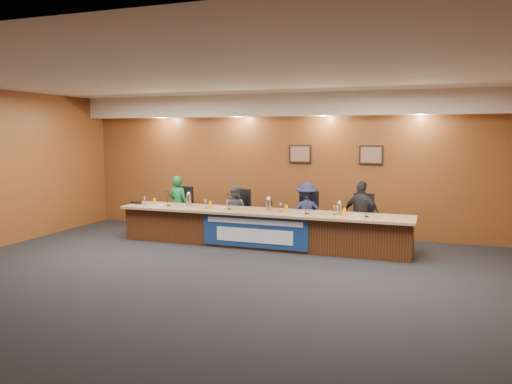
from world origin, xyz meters
TOP-DOWN VIEW (x-y plane):
  - floor at (0.00, 0.00)m, footprint 10.00×10.00m
  - ceiling at (0.00, 0.00)m, footprint 10.00×8.00m
  - wall_back at (0.00, 4.00)m, footprint 10.00×0.04m
  - soffit at (0.00, 3.75)m, footprint 10.00×0.50m
  - dais_body at (0.00, 2.40)m, footprint 6.00×0.80m
  - dais_top at (0.00, 2.35)m, footprint 6.10×0.95m
  - banner at (0.00, 1.99)m, footprint 2.20×0.02m
  - banner_text_upper at (0.00, 1.97)m, footprint 2.00×0.01m
  - banner_text_lower at (0.00, 1.97)m, footprint 1.60×0.01m
  - wall_photo_left at (0.40, 3.97)m, footprint 0.52×0.04m
  - wall_photo_right at (2.00, 3.97)m, footprint 0.52×0.04m
  - panelist_a at (-2.24, 2.98)m, footprint 0.51×0.36m
  - panelist_b at (-0.82, 2.98)m, footprint 0.65×0.55m
  - panelist_c at (0.80, 2.98)m, footprint 0.96×0.75m
  - panelist_d at (1.96, 2.98)m, footprint 0.85×0.51m
  - office_chair_a at (-2.24, 3.08)m, footprint 0.52×0.52m
  - office_chair_b at (-0.82, 3.08)m, footprint 0.63×0.63m
  - office_chair_c at (0.80, 3.08)m, footprint 0.52×0.52m
  - office_chair_d at (1.96, 3.08)m, footprint 0.48×0.48m
  - nameplate_a at (-2.27, 2.07)m, footprint 0.24×0.08m
  - microphone_a at (-2.07, 2.26)m, footprint 0.07×0.07m
  - juice_glass_a at (-2.47, 2.34)m, footprint 0.06×0.06m
  - water_glass_a at (-2.68, 2.28)m, footprint 0.08×0.08m
  - nameplate_b at (-0.85, 2.13)m, footprint 0.24×0.08m
  - microphone_b at (-0.65, 2.27)m, footprint 0.07×0.07m
  - juice_glass_b at (-1.09, 2.27)m, footprint 0.06×0.06m
  - water_glass_b at (-1.19, 2.26)m, footprint 0.08×0.08m
  - nameplate_c at (0.84, 2.10)m, footprint 0.24×0.08m
  - microphone_c at (1.01, 2.25)m, footprint 0.07×0.07m
  - juice_glass_c at (0.56, 2.30)m, footprint 0.06×0.06m
  - water_glass_c at (0.44, 2.34)m, footprint 0.08×0.08m
  - nameplate_d at (1.98, 2.12)m, footprint 0.24×0.08m
  - microphone_d at (2.15, 2.25)m, footprint 0.07×0.07m
  - juice_glass_d at (1.73, 2.28)m, footprint 0.06×0.06m
  - water_glass_d at (1.53, 2.32)m, footprint 0.08×0.08m
  - carafe_left at (-1.67, 2.42)m, footprint 0.12×0.12m
  - carafe_mid at (0.17, 2.39)m, footprint 0.12×0.12m
  - carafe_right at (1.62, 2.37)m, footprint 0.11×0.11m
  - speakerphone at (-2.92, 2.38)m, footprint 0.32×0.32m

SIDE VIEW (x-z plane):
  - floor at x=0.00m, z-range 0.00..0.00m
  - banner_text_lower at x=0.00m, z-range 0.16..0.44m
  - dais_body at x=0.00m, z-range 0.00..0.70m
  - banner at x=0.00m, z-range 0.05..0.71m
  - office_chair_a at x=-2.24m, z-range 0.44..0.52m
  - office_chair_b at x=-0.82m, z-range 0.44..0.52m
  - office_chair_c at x=0.80m, z-range 0.44..0.52m
  - office_chair_d at x=1.96m, z-range 0.44..0.52m
  - banner_text_upper at x=0.00m, z-range 0.53..0.63m
  - panelist_b at x=-0.82m, z-range 0.00..1.19m
  - panelist_c at x=0.80m, z-range 0.00..1.30m
  - panelist_a at x=-2.24m, z-range 0.00..1.35m
  - panelist_d at x=1.96m, z-range 0.00..1.36m
  - dais_top at x=0.00m, z-range 0.70..0.75m
  - microphone_a at x=-2.07m, z-range 0.75..0.77m
  - microphone_b at x=-0.65m, z-range 0.75..0.77m
  - microphone_c at x=1.01m, z-range 0.75..0.77m
  - microphone_d at x=2.15m, z-range 0.75..0.77m
  - speakerphone at x=-2.92m, z-range 0.75..0.80m
  - nameplate_a at x=-2.27m, z-range 0.74..0.85m
  - nameplate_b at x=-0.85m, z-range 0.74..0.85m
  - nameplate_c at x=0.84m, z-range 0.74..0.85m
  - nameplate_d at x=1.98m, z-range 0.74..0.85m
  - juice_glass_a at x=-2.47m, z-range 0.75..0.90m
  - juice_glass_b at x=-1.09m, z-range 0.75..0.90m
  - juice_glass_c at x=0.56m, z-range 0.75..0.90m
  - juice_glass_d at x=1.73m, z-range 0.75..0.90m
  - water_glass_a at x=-2.68m, z-range 0.75..0.93m
  - water_glass_b at x=-1.19m, z-range 0.75..0.93m
  - water_glass_c at x=0.44m, z-range 0.75..0.93m
  - water_glass_d at x=1.53m, z-range 0.75..0.93m
  - carafe_right at x=1.62m, z-range 0.75..0.97m
  - carafe_mid at x=0.17m, z-range 0.75..0.98m
  - carafe_left at x=-1.67m, z-range 0.75..1.00m
  - wall_back at x=0.00m, z-range 0.00..3.20m
  - wall_photo_left at x=0.40m, z-range 1.64..2.06m
  - wall_photo_right at x=2.00m, z-range 1.64..2.06m
  - soffit at x=0.00m, z-range 2.70..3.20m
  - ceiling at x=0.00m, z-range 3.18..3.22m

